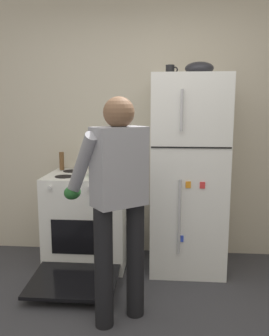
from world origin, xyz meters
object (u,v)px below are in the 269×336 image
(coffee_mug, at_px, (170,70))
(person_cook, at_px, (117,191))
(refrigerator, at_px, (188,174))
(red_pot, at_px, (102,168))
(pepper_mill, at_px, (62,161))
(mixing_bowl, at_px, (199,68))
(stove_range, at_px, (87,220))

(coffee_mug, bearing_deg, person_cook, -110.39)
(refrigerator, distance_m, red_pot, 0.81)
(pepper_mill, height_order, mixing_bowl, mixing_bowl)
(refrigerator, bearing_deg, stove_range, -178.96)
(red_pot, bearing_deg, pepper_mill, 151.48)
(person_cook, xyz_separation_m, red_pot, (-0.26, 0.89, 0.01))
(coffee_mug, relative_size, mixing_bowl, 0.44)
(stove_range, xyz_separation_m, pepper_mill, (-0.30, 0.22, 0.55))
(refrigerator, relative_size, mixing_bowl, 7.11)
(red_pot, distance_m, pepper_mill, 0.52)
(red_pot, xyz_separation_m, pepper_mill, (-0.46, 0.25, 0.03))
(pepper_mill, bearing_deg, stove_range, -35.98)
(refrigerator, height_order, stove_range, refrigerator)
(person_cook, bearing_deg, pepper_mill, 122.07)
(person_cook, distance_m, coffee_mug, 1.40)
(person_cook, distance_m, red_pot, 0.93)
(stove_range, xyz_separation_m, red_pot, (0.16, -0.03, 0.52))
(red_pot, bearing_deg, refrigerator, 3.54)
(pepper_mill, distance_m, mixing_bowl, 1.62)
(stove_range, relative_size, coffee_mug, 10.80)
(refrigerator, bearing_deg, coffee_mug, 164.17)
(pepper_mill, bearing_deg, person_cook, -57.93)
(refrigerator, height_order, coffee_mug, coffee_mug)
(red_pot, relative_size, coffee_mug, 3.14)
(coffee_mug, bearing_deg, pepper_mill, 172.13)
(coffee_mug, height_order, pepper_mill, coffee_mug)
(red_pot, bearing_deg, stove_range, 168.61)
(person_cook, relative_size, coffee_mug, 14.28)
(person_cook, bearing_deg, refrigerator, 59.90)
(refrigerator, height_order, red_pot, refrigerator)
(refrigerator, relative_size, pepper_mill, 10.09)
(stove_range, height_order, pepper_mill, pepper_mill)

